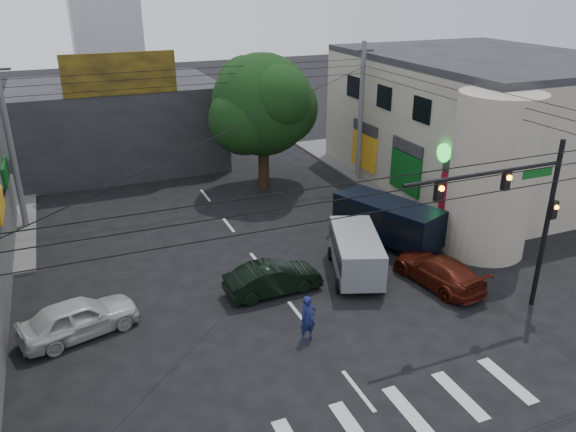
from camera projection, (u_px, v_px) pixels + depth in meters
ground at (320, 342)px, 21.40m from camera, size 160.00×160.00×0.00m
sidewalk_far_right at (431, 158)px, 43.03m from camera, size 16.00×16.00×0.15m
building_right at (482, 122)px, 37.25m from camera, size 14.00×18.00×8.00m
corner_column at (491, 176)px, 27.12m from camera, size 4.00×4.00×8.00m
building_far at (118, 124)px, 40.95m from camera, size 14.00×10.00×6.00m
billboard at (120, 74)px, 35.10m from camera, size 7.00×0.30×2.60m
street_tree at (263, 105)px, 35.14m from camera, size 6.40×6.40×8.70m
traffic_gantry at (519, 204)px, 21.42m from camera, size 7.10×0.35×7.20m
utility_pole_far_left at (11, 147)px, 29.52m from camera, size 0.32×0.32×9.20m
utility_pole_far_right at (361, 114)px, 36.92m from camera, size 0.32×0.32×9.20m
dark_sedan at (273, 278)px, 24.50m from camera, size 1.82×4.37×1.40m
white_compact at (79, 318)px, 21.55m from camera, size 4.07×5.39×1.52m
maroon_sedan at (438, 271)px, 25.19m from camera, size 3.19×5.20×1.36m
silver_minivan at (356, 255)px, 25.89m from camera, size 5.93×4.97×2.01m
navy_van at (387, 222)px, 29.09m from camera, size 7.14×6.05×2.27m
traffic_officer at (308, 319)px, 21.20m from camera, size 0.77×0.59×1.84m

